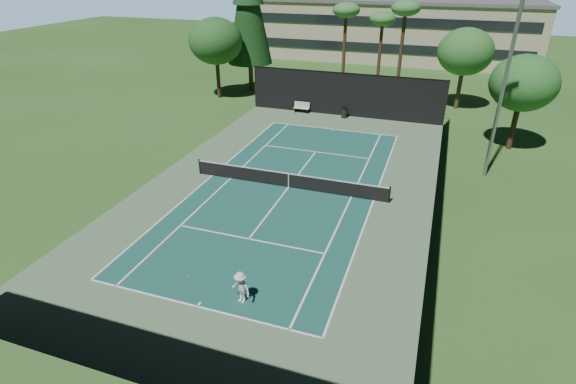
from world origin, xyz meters
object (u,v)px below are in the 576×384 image
at_px(player, 241,287).
at_px(tennis_ball_d, 252,153).
at_px(tennis_ball_c, 325,166).
at_px(tennis_net, 288,180).
at_px(tennis_ball_a, 188,277).
at_px(tennis_ball_b, 289,168).
at_px(trash_bin, 344,113).
at_px(park_bench, 302,107).

relative_size(player, tennis_ball_d, 23.08).
bearing_deg(player, tennis_ball_c, 111.56).
distance_m(tennis_net, tennis_ball_a, 10.37).
distance_m(tennis_net, tennis_ball_b, 3.11).
height_order(tennis_ball_b, trash_bin, trash_bin).
xyz_separation_m(tennis_net, park_bench, (-4.04, 15.67, -0.01)).
bearing_deg(trash_bin, tennis_net, -90.74).
bearing_deg(trash_bin, tennis_ball_a, -93.53).
bearing_deg(trash_bin, tennis_ball_b, -95.44).
bearing_deg(tennis_ball_a, trash_bin, 86.47).
bearing_deg(park_bench, tennis_ball_c, -65.21).
bearing_deg(tennis_ball_b, tennis_ball_c, 25.60).
relative_size(player, tennis_ball_b, 21.61).
bearing_deg(tennis_ball_d, tennis_ball_b, -24.45).
distance_m(tennis_net, park_bench, 16.18).
relative_size(tennis_net, tennis_ball_a, 198.21).
bearing_deg(tennis_ball_b, tennis_ball_a, -91.70).
bearing_deg(player, tennis_ball_d, 131.94).
distance_m(player, tennis_ball_b, 14.13).
distance_m(player, park_bench, 27.23).
distance_m(tennis_ball_b, trash_bin, 12.54).
bearing_deg(trash_bin, tennis_ball_d, -113.11).
relative_size(park_bench, trash_bin, 1.59).
height_order(tennis_net, tennis_ball_b, tennis_net).
xyz_separation_m(tennis_ball_b, trash_bin, (1.19, 12.47, 0.44)).
relative_size(tennis_net, park_bench, 8.60).
bearing_deg(tennis_ball_d, trash_bin, 66.89).
bearing_deg(player, tennis_ball_b, 121.15).
bearing_deg(park_bench, tennis_ball_b, -76.54).
bearing_deg(tennis_net, player, -81.49).
distance_m(tennis_ball_b, park_bench, 13.14).
height_order(tennis_ball_a, tennis_ball_c, tennis_ball_a).
relative_size(tennis_ball_a, tennis_ball_c, 1.13).
height_order(player, tennis_ball_a, player).
xyz_separation_m(tennis_ball_b, tennis_ball_d, (-3.46, 1.57, -0.00)).
xyz_separation_m(tennis_net, tennis_ball_d, (-4.45, 4.48, -0.52)).
bearing_deg(park_bench, tennis_ball_a, -84.14).
bearing_deg(tennis_ball_c, player, -88.85).
distance_m(tennis_ball_a, tennis_ball_b, 13.17).
xyz_separation_m(player, tennis_ball_b, (-2.63, 13.86, -0.72)).
relative_size(tennis_ball_b, tennis_ball_d, 1.07).
height_order(tennis_ball_b, park_bench, park_bench).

